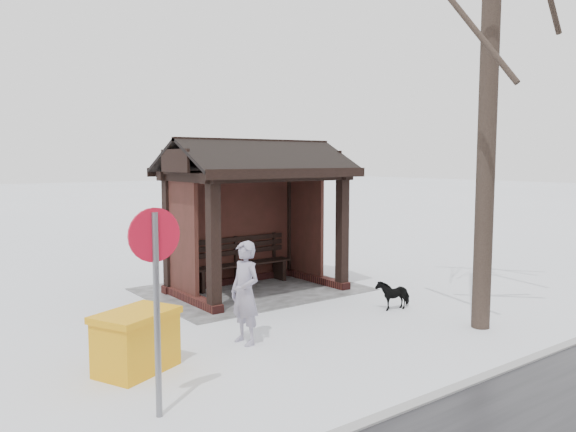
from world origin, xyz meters
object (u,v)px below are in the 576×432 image
object	(u,v)px
bus_shelter	(252,185)
grit_bin	(136,341)
road_sign	(155,266)
pedestrian	(245,293)
dog	(393,294)

from	to	relation	value
bus_shelter	grit_bin	xyz separation A→B (m)	(3.63, 2.87, -1.77)
grit_bin	road_sign	bearing A→B (deg)	53.09
pedestrian	road_sign	distance (m)	2.59
bus_shelter	grit_bin	size ratio (longest dim) A/B	2.99
grit_bin	road_sign	distance (m)	1.83
bus_shelter	dog	xyz separation A→B (m)	(-1.23, 2.73, -1.90)
bus_shelter	pedestrian	distance (m)	3.67
road_sign	bus_shelter	bearing A→B (deg)	-134.55
road_sign	dog	bearing A→B (deg)	-165.54
grit_bin	road_sign	xyz separation A→B (m)	(0.30, 1.34, 1.20)
dog	road_sign	size ratio (longest dim) A/B	0.28
pedestrian	dog	world-z (taller)	pedestrian
bus_shelter	dog	distance (m)	3.55
bus_shelter	pedestrian	size ratio (longest dim) A/B	2.39
pedestrian	grit_bin	size ratio (longest dim) A/B	1.25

